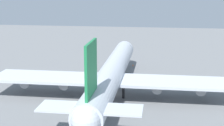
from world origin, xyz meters
The scene contains 3 objects.
ground_plane centered at (0.00, 0.00, 0.00)m, with size 289.78×289.78×0.00m, color slate.
cargo_airplane centered at (-0.44, 0.00, 5.72)m, with size 72.45×62.42×19.06m.
safety_cone_nose centered at (32.60, -3.16, 0.34)m, with size 0.47×0.47×0.67m, color orange.
Camera 1 is at (-88.11, -12.28, 29.44)m, focal length 54.90 mm.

